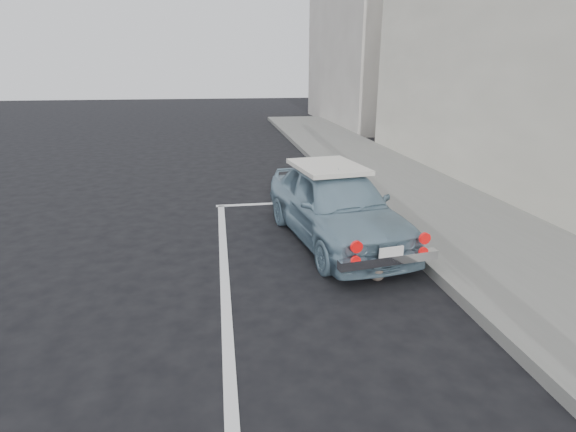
% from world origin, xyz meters
% --- Properties ---
extents(sidewalk, '(2.80, 40.00, 0.15)m').
position_xyz_m(sidewalk, '(3.20, 2.00, 0.07)').
color(sidewalk, slate).
rests_on(sidewalk, ground).
extents(building_far, '(3.50, 10.00, 8.00)m').
position_xyz_m(building_far, '(6.35, 20.00, 4.00)').
color(building_far, '#B4ACA3').
rests_on(building_far, ground).
extents(pline_front, '(3.00, 0.12, 0.01)m').
position_xyz_m(pline_front, '(0.50, 6.50, 0.00)').
color(pline_front, silver).
rests_on(pline_front, ground).
extents(pline_side, '(0.12, 7.00, 0.01)m').
position_xyz_m(pline_side, '(-0.90, 3.00, 0.00)').
color(pline_side, silver).
rests_on(pline_side, ground).
extents(retro_coupe, '(1.92, 3.70, 1.20)m').
position_xyz_m(retro_coupe, '(0.88, 4.32, 0.61)').
color(retro_coupe, '#7797AA').
rests_on(retro_coupe, ground).
extents(cat, '(0.30, 0.47, 0.26)m').
position_xyz_m(cat, '(1.07, 2.84, 0.12)').
color(cat, '#736357').
rests_on(cat, ground).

